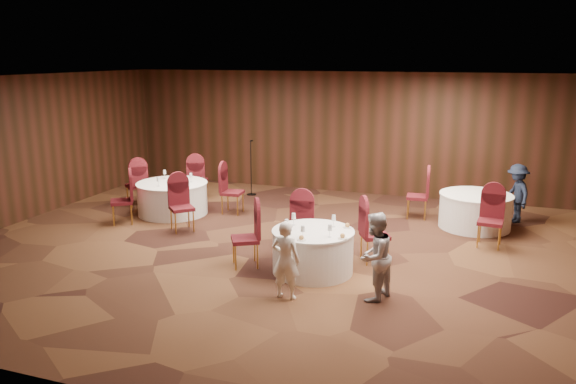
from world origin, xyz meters
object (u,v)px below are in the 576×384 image
(table_main, at_px, (313,251))
(mic_stand, at_px, (251,179))
(woman_a, at_px, (286,260))
(table_right, at_px, (475,211))
(man_c, at_px, (517,193))
(woman_b, at_px, (374,257))
(table_left, at_px, (173,198))

(table_main, bearing_deg, mic_stand, 123.68)
(table_main, height_order, mic_stand, mic_stand)
(mic_stand, relative_size, woman_a, 1.19)
(table_right, xyz_separation_m, mic_stand, (-5.66, 1.10, 0.04))
(table_right, relative_size, woman_a, 1.24)
(table_main, height_order, man_c, man_c)
(woman_b, bearing_deg, table_main, -102.48)
(mic_stand, relative_size, man_c, 1.12)
(mic_stand, bearing_deg, woman_b, -51.60)
(table_right, height_order, woman_a, woman_a)
(table_right, distance_m, woman_b, 4.55)
(table_main, height_order, woman_b, woman_b)
(table_left, distance_m, man_c, 7.76)
(man_c, bearing_deg, woman_b, -47.86)
(table_left, distance_m, table_right, 6.79)
(woman_b, height_order, man_c, woman_b)
(woman_a, height_order, man_c, man_c)
(mic_stand, distance_m, man_c, 6.51)
(man_c, bearing_deg, table_left, -100.16)
(table_right, relative_size, mic_stand, 1.04)
(table_main, xyz_separation_m, man_c, (3.38, 4.31, 0.28))
(table_main, xyz_separation_m, table_left, (-4.14, 2.40, 0.00))
(table_right, xyz_separation_m, woman_b, (-1.36, -4.33, 0.30))
(table_right, bearing_deg, table_left, -169.97)
(table_right, distance_m, mic_stand, 5.76)
(table_left, xyz_separation_m, man_c, (7.52, 1.91, 0.28))
(woman_b, distance_m, man_c, 5.51)
(mic_stand, bearing_deg, table_main, -56.32)
(mic_stand, distance_m, woman_a, 6.58)
(woman_a, bearing_deg, mic_stand, -60.26)
(table_main, xyz_separation_m, mic_stand, (-3.12, 4.68, 0.04))
(table_main, bearing_deg, man_c, 51.91)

